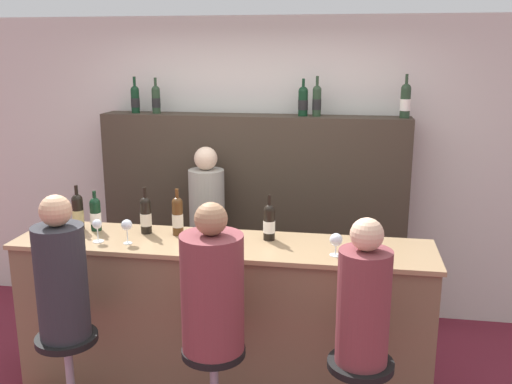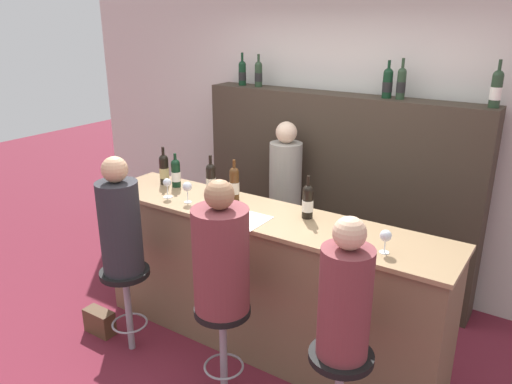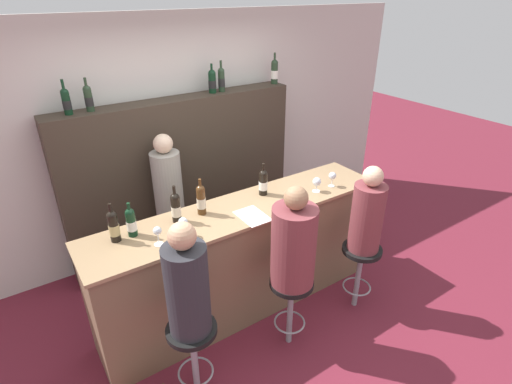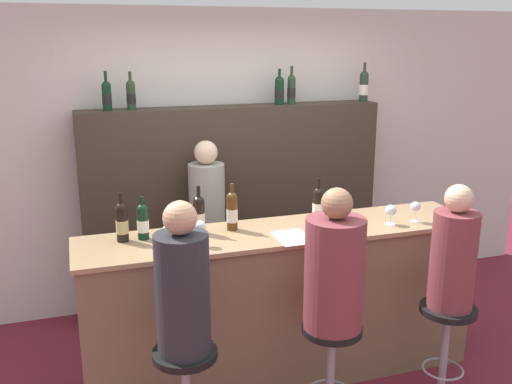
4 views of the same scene
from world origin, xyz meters
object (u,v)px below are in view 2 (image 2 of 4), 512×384
Objects in this scene: wine_bottle_backbar_3 at (401,83)px; wine_glass_0 at (167,184)px; wine_bottle_counter_3 at (234,184)px; wine_glass_3 at (386,236)px; guest_seated_middle at (221,256)px; bartender at (285,213)px; wine_glass_1 at (187,187)px; wine_bottle_backbar_0 at (242,73)px; wine_bottle_backbar_4 at (496,89)px; wine_bottle_backbar_1 at (259,74)px; wine_bottle_counter_4 at (308,201)px; wine_glass_2 at (355,230)px; wine_bottle_counter_2 at (211,179)px; bar_stool_right at (340,375)px; wine_bottle_backbar_2 at (388,83)px; bar_stool_middle at (223,328)px; guest_seated_left at (120,222)px; bar_stool_left at (126,288)px; wine_bottle_counter_0 at (164,169)px; handbag at (100,322)px; wine_bottle_counter_1 at (176,173)px; guest_seated_right at (345,297)px.

wine_glass_0 is at bearing -134.71° from wine_bottle_backbar_3.
wine_bottle_counter_3 is 1.56m from wine_bottle_backbar_3.
wine_bottle_backbar_3 is 1.58m from wine_glass_3.
guest_seated_middle is at bearing -103.40° from wine_bottle_backbar_3.
wine_glass_1 is at bearing -105.47° from bartender.
wine_bottle_backbar_3 is at bearing 76.60° from guest_seated_middle.
wine_bottle_backbar_4 reaches higher than wine_bottle_backbar_0.
wine_bottle_backbar_4 reaches higher than wine_bottle_backbar_1.
bartender reaches higher than wine_bottle_counter_4.
wine_glass_3 reaches higher than wine_glass_2.
wine_bottle_counter_3 is at bearing -144.38° from wine_bottle_backbar_4.
wine_bottle_counter_4 is 1.73m from wine_bottle_backbar_1.
wine_bottle_backbar_0 reaches higher than wine_bottle_counter_4.
wine_bottle_counter_2 is 1.77m from bar_stool_right.
wine_glass_0 is 1.74m from wine_glass_3.
wine_bottle_backbar_2 is 0.44× the size of bar_stool_middle.
wine_glass_3 is 0.22× the size of bar_stool_middle.
guest_seated_left reaches higher than wine_glass_3.
bar_stool_right is at bearing -46.28° from wine_bottle_backbar_1.
wine_bottle_backbar_3 is 2.66m from bar_stool_left.
wine_bottle_counter_0 reaches higher than wine_glass_0.
wine_bottle_counter_4 is 0.45× the size of bar_stool_left.
wine_bottle_backbar_4 is 2.35× the size of wine_glass_3.
wine_bottle_backbar_1 reaches higher than bar_stool_middle.
wine_bottle_counter_2 is at bearing -106.83° from bartender.
wine_bottle_counter_0 is at bearing 159.86° from bar_stool_right.
wine_bottle_backbar_4 reaches higher than wine_glass_0.
wine_glass_2 is (1.07, -0.23, -0.04)m from wine_bottle_counter_3.
bar_stool_right is (-0.31, -1.83, -1.41)m from wine_bottle_backbar_4.
wine_glass_1 is (-0.04, -0.23, -0.01)m from wine_bottle_counter_2.
bartender is (-0.41, 1.48, -0.30)m from guest_seated_middle.
wine_bottle_backbar_3 is at bearing 76.60° from bar_stool_middle.
bar_stool_middle and bar_stool_right have the same top height.
wine_bottle_backbar_2 is at bearing 52.99° from wine_glass_1.
wine_bottle_counter_2 is 2.21m from wine_bottle_backbar_4.
wine_glass_1 is at bearing 40.49° from handbag.
wine_bottle_counter_2 is at bearing 70.51° from guest_seated_left.
wine_bottle_counter_2 is 0.85m from wine_bottle_counter_4.
wine_bottle_counter_2 is 2.21× the size of wine_glass_3.
bar_stool_left is at bearing -153.43° from guest_seated_left.
wine_glass_1 is (-0.27, -0.23, -0.01)m from wine_bottle_counter_3.
guest_seated_left is (0.24, -0.72, -0.17)m from wine_bottle_counter_0.
wine_bottle_counter_1 is 1.25m from guest_seated_middle.
wine_glass_2 is at bearing 36.67° from bar_stool_middle.
wine_bottle_counter_1 is 0.42× the size of bar_stool_middle.
wine_bottle_counter_4 is at bearing 130.38° from guest_seated_right.
bar_stool_middle is (-1.13, -1.83, -1.41)m from wine_bottle_backbar_4.
handbag is at bearing 180.00° from bar_stool_middle.
wine_bottle_backbar_1 reaches higher than wine_glass_1.
wine_bottle_counter_0 is 0.20× the size of bartender.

